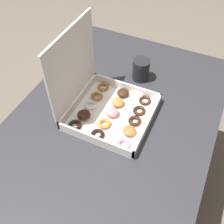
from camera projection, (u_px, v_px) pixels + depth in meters
The scene contains 4 objects.
ground_plane at pixel (113, 193), 1.61m from camera, with size 8.00×8.00×0.00m, color #6B6054.
dining_table at pixel (113, 133), 1.14m from camera, with size 1.19×0.80×0.71m.
donut_box at pixel (101, 100), 1.05m from camera, with size 0.32×0.33×0.36m.
coffee_mug at pixel (141, 69), 1.20m from camera, with size 0.08×0.08×0.10m.
Camera 1 is at (-0.62, -0.28, 1.54)m, focal length 42.00 mm.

